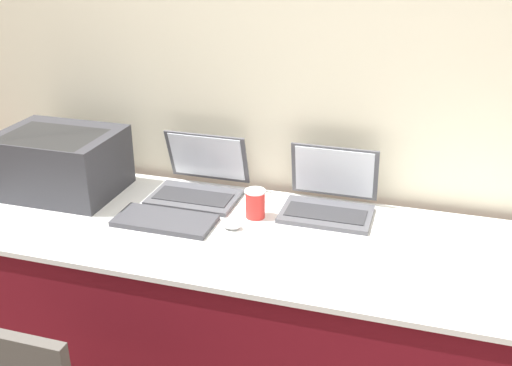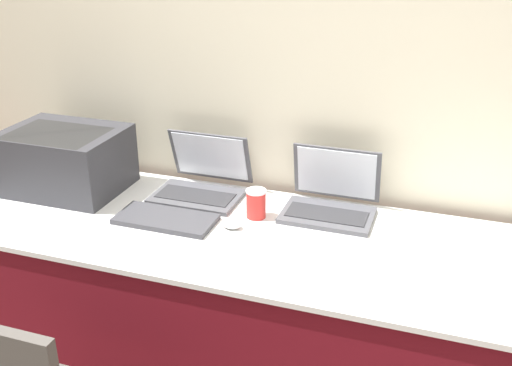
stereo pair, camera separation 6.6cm
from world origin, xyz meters
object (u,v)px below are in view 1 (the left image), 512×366
object	(u,v)px
external_keyboard	(165,221)
laptop_left	(199,182)
printer	(60,160)
mouse	(232,224)
laptop_right	(329,198)
coffee_cup	(255,204)

from	to	relation	value
external_keyboard	laptop_left	bearing A→B (deg)	84.36
printer	laptop_left	bearing A→B (deg)	13.72
external_keyboard	mouse	distance (m)	0.25
mouse	laptop_left	bearing A→B (deg)	132.32
laptop_left	laptop_right	distance (m)	0.53
laptop_left	coffee_cup	size ratio (longest dim) A/B	3.13
printer	coffee_cup	xyz separation A→B (m)	(0.83, 0.00, -0.08)
external_keyboard	mouse	size ratio (longest dim) A/B	5.10
laptop_left	external_keyboard	size ratio (longest dim) A/B	0.94
coffee_cup	mouse	distance (m)	0.13
coffee_cup	external_keyboard	bearing A→B (deg)	-154.49
laptop_left	laptop_right	bearing A→B (deg)	0.21
laptop_right	external_keyboard	bearing A→B (deg)	-153.69
laptop_left	external_keyboard	world-z (taller)	laptop_left
printer	external_keyboard	size ratio (longest dim) A/B	1.26
printer	external_keyboard	world-z (taller)	printer
printer	laptop_left	distance (m)	0.57
laptop_right	external_keyboard	size ratio (longest dim) A/B	0.92
printer	laptop_left	xyz separation A→B (m)	(0.55, 0.13, -0.08)
coffee_cup	laptop_right	bearing A→B (deg)	27.26
laptop_right	mouse	xyz separation A→B (m)	(-0.31, -0.25, -0.03)
printer	coffee_cup	size ratio (longest dim) A/B	4.21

